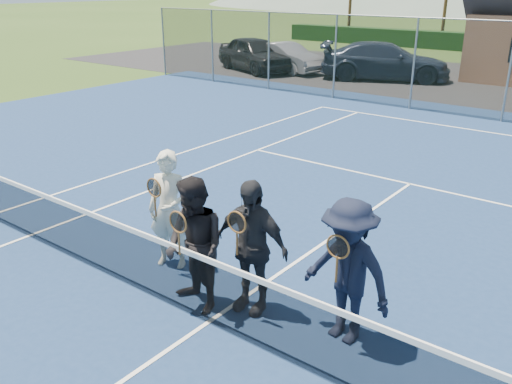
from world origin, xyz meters
TOP-DOWN VIEW (x-y plane):
  - court_surface at (0.00, 0.00)m, footprint 30.00×30.00m
  - tarmac_carpark at (-4.00, 20.00)m, footprint 40.00×12.00m
  - car_a at (-12.47, 17.09)m, footprint 5.20×3.60m
  - car_b at (-11.13, 17.79)m, footprint 4.36×2.28m
  - car_c at (-6.35, 18.58)m, footprint 6.04×4.34m
  - court_markings at (0.00, 0.00)m, footprint 11.03×23.83m
  - tennis_net at (0.00, 0.00)m, footprint 11.68×0.08m
  - perimeter_fence at (0.00, 13.50)m, footprint 30.07×0.07m
  - player_a at (-1.47, 0.81)m, footprint 0.77×0.65m
  - player_b at (-0.36, 0.19)m, footprint 1.02×0.88m
  - player_c at (0.21, 0.62)m, footprint 1.10×0.56m
  - player_d at (1.50, 0.79)m, footprint 1.23×0.80m

SIDE VIEW (x-z plane):
  - tarmac_carpark at x=-4.00m, z-range 0.00..0.01m
  - court_surface at x=0.00m, z-range 0.00..0.02m
  - court_markings at x=0.00m, z-range 0.02..0.03m
  - tennis_net at x=0.00m, z-range -0.01..1.09m
  - car_b at x=-11.13m, z-range 0.00..1.37m
  - car_c at x=-6.35m, z-range 0.00..1.62m
  - car_a at x=-12.47m, z-range 0.00..1.64m
  - player_d at x=1.50m, z-range 0.02..1.82m
  - player_b at x=-0.36m, z-range 0.02..1.82m
  - player_c at x=0.21m, z-range 0.02..1.82m
  - player_a at x=-1.47m, z-range 0.02..1.82m
  - perimeter_fence at x=0.00m, z-range 0.01..3.03m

